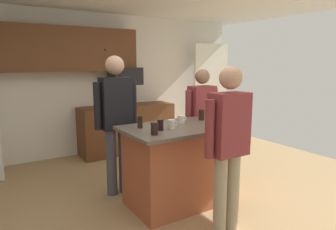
% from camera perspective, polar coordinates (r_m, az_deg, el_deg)
% --- Properties ---
extents(floor, '(7.04, 7.04, 0.00)m').
position_cam_1_polar(floor, '(3.67, 0.30, -17.75)').
color(floor, tan).
rests_on(floor, ground).
extents(back_wall, '(6.40, 0.10, 2.60)m').
position_cam_1_polar(back_wall, '(5.82, -14.69, 5.64)').
color(back_wall, white).
rests_on(back_wall, ground).
extents(french_door_window_panel, '(0.90, 0.06, 2.00)m').
position_cam_1_polar(french_door_window_panel, '(6.76, 8.07, 4.72)').
color(french_door_window_panel, white).
rests_on(french_door_window_panel, ground).
extents(cabinet_run_upper, '(2.40, 0.38, 0.75)m').
position_cam_1_polar(cabinet_run_upper, '(5.51, -18.38, 11.74)').
color(cabinet_run_upper, brown).
extents(cabinet_run_lower, '(1.80, 0.63, 0.90)m').
position_cam_1_polar(cabinet_run_lower, '(5.86, -7.77, -2.51)').
color(cabinet_run_lower, brown).
rests_on(cabinet_run_lower, ground).
extents(microwave_over_range, '(0.56, 0.40, 0.32)m').
position_cam_1_polar(microwave_over_range, '(5.75, -8.09, 7.31)').
color(microwave_over_range, black).
extents(kitchen_island, '(1.39, 0.86, 0.96)m').
position_cam_1_polar(kitchen_island, '(3.69, 2.51, -9.31)').
color(kitchen_island, '#AD5638').
rests_on(kitchen_island, ground).
extents(person_elder_center, '(0.57, 0.22, 1.67)m').
position_cam_1_polar(person_elder_center, '(2.99, 11.38, -4.61)').
color(person_elder_center, tan).
rests_on(person_elder_center, ground).
extents(person_guest_left, '(0.57, 0.22, 1.61)m').
position_cam_1_polar(person_guest_left, '(4.44, 6.39, -0.25)').
color(person_guest_left, '#4C5166').
rests_on(person_guest_left, ground).
extents(person_guest_by_door, '(0.57, 0.24, 1.79)m').
position_cam_1_polar(person_guest_by_door, '(3.87, -9.79, -0.06)').
color(person_guest_by_door, '#4C5166').
rests_on(person_guest_by_door, ground).
extents(mug_blue_stoneware, '(0.12, 0.08, 0.11)m').
position_cam_1_polar(mug_blue_stoneware, '(3.39, 0.67, -1.77)').
color(mug_blue_stoneware, white).
rests_on(mug_blue_stoneware, kitchen_island).
extents(mug_ceramic_white, '(0.13, 0.09, 0.09)m').
position_cam_1_polar(mug_ceramic_white, '(3.74, 2.49, -0.77)').
color(mug_ceramic_white, white).
rests_on(mug_ceramic_white, kitchen_island).
extents(glass_dark_ale, '(0.06, 0.06, 0.13)m').
position_cam_1_polar(glass_dark_ale, '(3.46, -5.32, -1.35)').
color(glass_dark_ale, black).
rests_on(glass_dark_ale, kitchen_island).
extents(glass_pilsner, '(0.08, 0.08, 0.13)m').
position_cam_1_polar(glass_pilsner, '(3.12, -2.61, -2.59)').
color(glass_pilsner, black).
rests_on(glass_pilsner, kitchen_island).
extents(glass_stout_tall, '(0.08, 0.08, 0.14)m').
position_cam_1_polar(glass_stout_tall, '(3.93, 6.38, 0.03)').
color(glass_stout_tall, '#321915').
rests_on(glass_stout_tall, kitchen_island).
extents(tumbler_amber, '(0.07, 0.07, 0.12)m').
position_cam_1_polar(tumbler_amber, '(3.33, -1.45, -1.87)').
color(tumbler_amber, black).
rests_on(tumbler_amber, kitchen_island).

